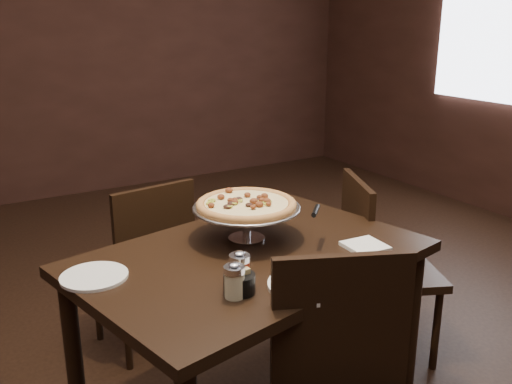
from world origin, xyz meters
TOP-DOWN VIEW (x-y plane):
  - room at (0.06, 0.03)m, footprint 6.04×7.04m
  - dining_table at (-0.02, 0.01)m, footprint 1.34×1.03m
  - pizza_stand at (0.03, 0.13)m, footprint 0.40×0.40m
  - parmesan_shaker at (-0.23, -0.25)m, footprint 0.06×0.06m
  - pepper_flake_shaker at (-0.18, -0.19)m, footprint 0.07×0.07m
  - packet_caddy at (-0.21, -0.23)m, footprint 0.10×0.10m
  - napkin_stack at (0.35, -0.16)m, footprint 0.15×0.15m
  - plate_left at (-0.56, 0.10)m, footprint 0.22×0.22m
  - plate_near at (-0.00, -0.31)m, footprint 0.26×0.26m
  - serving_spatula at (0.21, -0.04)m, footprint 0.15×0.15m
  - chair_far at (-0.15, 0.76)m, footprint 0.45×0.45m
  - chair_side at (0.75, 0.18)m, footprint 0.53×0.53m

SIDE VIEW (x-z plane):
  - chair_far at x=-0.15m, z-range 0.04..0.89m
  - chair_side at x=0.75m, z-range 0.04..0.91m
  - dining_table at x=-0.02m, z-range 0.28..1.03m
  - plate_left at x=-0.56m, z-range 0.75..0.76m
  - plate_near at x=0.00m, z-range 0.75..0.76m
  - napkin_stack at x=0.35m, z-range 0.75..0.76m
  - packet_caddy at x=-0.21m, z-range 0.74..0.82m
  - parmesan_shaker at x=-0.23m, z-range 0.75..0.86m
  - pepper_flake_shaker at x=-0.18m, z-range 0.75..0.86m
  - serving_spatula at x=0.21m, z-range 0.87..0.89m
  - pizza_stand at x=0.03m, z-range 0.80..0.97m
  - room at x=0.06m, z-range -0.02..2.82m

